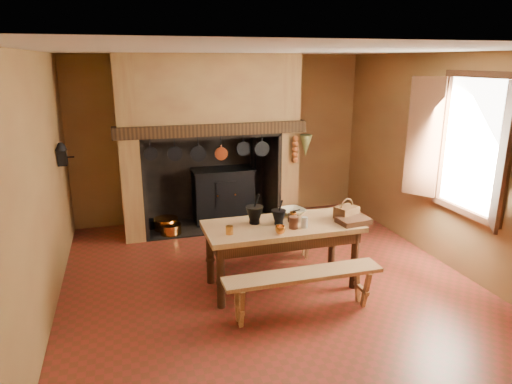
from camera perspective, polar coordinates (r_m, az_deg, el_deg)
floor at (r=5.83m, az=1.73°, el=-11.42°), size 5.50×5.50×0.00m
ceiling at (r=5.17m, az=2.01°, el=17.28°), size 5.50×5.50×0.00m
back_wall at (r=7.93m, az=-4.42°, el=6.68°), size 5.00×0.02×2.80m
wall_left at (r=5.15m, az=-25.61°, el=-0.07°), size 0.02×5.50×2.80m
wall_right at (r=6.54m, az=23.17°, el=3.40°), size 0.02×5.50×2.80m
wall_front at (r=3.00m, az=18.87°, el=-10.41°), size 5.00×0.02×2.80m
chimney_breast at (r=7.39m, az=-6.06°, el=9.17°), size 2.95×0.96×2.80m
iron_range at (r=7.84m, az=-4.11°, el=-0.30°), size 1.12×0.55×1.60m
hearth_pans at (r=7.61m, az=-11.12°, el=-4.18°), size 0.51×0.62×0.20m
hanging_pans at (r=6.97m, az=-5.51°, el=5.00°), size 1.92×0.29×0.27m
onion_string at (r=7.32m, az=4.91°, el=5.32°), size 0.12×0.10×0.46m
herb_bunch at (r=7.38m, az=6.23°, el=5.76°), size 0.20×0.20×0.35m
window at (r=6.09m, az=24.73°, el=5.25°), size 0.39×1.75×1.76m
wall_coffee_mill at (r=6.61m, az=-23.12°, el=4.55°), size 0.23×0.16×0.31m
work_table at (r=5.54m, az=3.26°, el=-5.24°), size 1.87×0.83×0.81m
bench_front at (r=5.07m, az=5.92°, el=-11.26°), size 1.77×0.31×0.50m
bench_back at (r=6.29m, az=1.05°, el=-6.12°), size 1.50×0.26×0.42m
mortar_large at (r=5.46m, az=-0.19°, el=-2.75°), size 0.21×0.21×0.36m
mortar_small at (r=5.44m, az=2.87°, el=-3.07°), size 0.18×0.18×0.30m
coffee_grinder at (r=5.53m, az=4.64°, el=-3.20°), size 0.15×0.12×0.16m
brass_mug_a at (r=5.16m, az=-3.34°, el=-4.77°), size 0.11×0.11×0.10m
brass_mug_b at (r=5.57m, az=4.50°, el=-3.23°), size 0.11×0.11×0.09m
mixing_bowl at (r=5.80m, az=4.52°, el=-2.50°), size 0.40×0.40×0.08m
stoneware_crock at (r=5.34m, az=4.74°, el=-3.82°), size 0.14×0.14×0.14m
glass_jar at (r=5.36m, az=6.08°, el=-3.81°), size 0.08×0.08×0.13m
wicker_basket at (r=5.76m, az=11.24°, el=-2.44°), size 0.32×0.28×0.26m
wooden_tray at (r=5.62m, az=12.11°, el=-3.53°), size 0.40×0.31×0.06m
brass_cup at (r=5.18m, az=3.06°, el=-4.74°), size 0.13×0.13×0.09m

